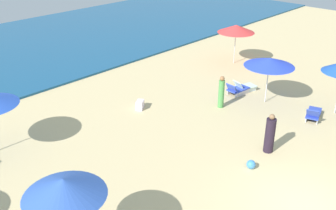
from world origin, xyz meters
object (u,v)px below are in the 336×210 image
at_px(lounge_chair_0_1, 237,89).
at_px(beach_ball_0, 251,164).
at_px(umbrella_5, 64,187).
at_px(beachgoer_2, 221,92).
at_px(lounge_chair_4_1, 313,114).
at_px(umbrella_0, 269,62).
at_px(beachgoer_3, 270,135).
at_px(lounge_chair_0_0, 244,87).
at_px(cooler_box_1, 140,105).
at_px(umbrella_1, 236,29).

distance_m(lounge_chair_0_1, beach_ball_0, 6.75).
height_order(umbrella_5, beachgoer_2, umbrella_5).
xyz_separation_m(lounge_chair_0_1, lounge_chair_4_1, (0.03, -4.15, -0.01)).
bearing_deg(lounge_chair_0_1, umbrella_0, -167.06).
relative_size(lounge_chair_4_1, beach_ball_0, 4.70).
relative_size(beachgoer_2, beachgoer_3, 0.98).
height_order(umbrella_5, beachgoer_3, umbrella_5).
relative_size(umbrella_0, lounge_chair_0_0, 1.76).
relative_size(lounge_chair_0_0, lounge_chair_0_1, 1.04).
relative_size(beachgoer_3, cooler_box_1, 2.98).
relative_size(umbrella_1, beach_ball_0, 7.36).
bearing_deg(lounge_chair_0_1, umbrella_5, 110.47).
height_order(umbrella_0, cooler_box_1, umbrella_0).
bearing_deg(umbrella_1, cooler_box_1, -176.88).
xyz_separation_m(beachgoer_2, cooler_box_1, (-2.82, 2.74, -0.57)).
xyz_separation_m(lounge_chair_0_1, cooler_box_1, (-4.66, 2.46, -0.07)).
relative_size(umbrella_0, beachgoer_2, 1.51).
xyz_separation_m(lounge_chair_0_0, beachgoer_2, (-2.44, -0.25, 0.53)).
height_order(umbrella_0, umbrella_5, umbrella_5).
bearing_deg(beachgoer_3, cooler_box_1, -89.10).
distance_m(lounge_chair_0_0, beach_ball_0, 7.21).
bearing_deg(beachgoer_2, lounge_chair_0_1, -154.97).
height_order(lounge_chair_4_1, cooler_box_1, lounge_chair_4_1).
distance_m(lounge_chair_0_0, beachgoer_3, 5.99).
height_order(beachgoer_2, beach_ball_0, beachgoer_2).
xyz_separation_m(lounge_chair_0_1, umbrella_1, (3.96, 2.93, 1.96)).
xyz_separation_m(umbrella_1, beach_ball_0, (-9.25, -7.12, -2.06)).
xyz_separation_m(umbrella_5, beachgoer_3, (8.44, -1.02, -1.66)).
bearing_deg(umbrella_0, cooler_box_1, 140.20).
height_order(umbrella_1, beachgoer_3, umbrella_1).
xyz_separation_m(lounge_chair_0_1, beachgoer_3, (-3.81, -4.05, 0.48)).
bearing_deg(beachgoer_3, beach_ball_0, -0.91).
relative_size(lounge_chair_4_1, beachgoer_3, 0.96).
bearing_deg(umbrella_1, beachgoer_3, -138.07).
xyz_separation_m(umbrella_0, lounge_chair_0_1, (-0.18, 1.57, -1.85)).
height_order(umbrella_1, lounge_chair_4_1, umbrella_1).
xyz_separation_m(umbrella_0, lounge_chair_4_1, (-0.14, -2.58, -1.85)).
bearing_deg(beach_ball_0, lounge_chair_0_0, 35.27).
height_order(lounge_chair_4_1, beachgoer_2, beachgoer_2).
xyz_separation_m(lounge_chair_4_1, beach_ball_0, (-5.32, -0.05, -0.10)).
distance_m(umbrella_0, lounge_chair_0_1, 2.43).
bearing_deg(beachgoer_2, beach_ball_0, 64.78).
distance_m(lounge_chair_0_1, cooler_box_1, 5.27).
bearing_deg(umbrella_1, beachgoer_2, -151.00).
xyz_separation_m(lounge_chair_0_0, lounge_chair_0_1, (-0.60, 0.03, 0.03)).
bearing_deg(beachgoer_2, cooler_box_1, -27.99).
distance_m(lounge_chair_0_0, umbrella_1, 4.90).
distance_m(lounge_chair_0_1, beachgoer_2, 1.92).
distance_m(lounge_chair_4_1, beachgoer_2, 4.32).
height_order(umbrella_5, cooler_box_1, umbrella_5).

